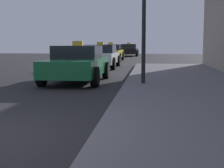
{
  "coord_description": "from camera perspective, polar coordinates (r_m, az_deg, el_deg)",
  "views": [
    {
      "loc": [
        2.76,
        -4.31,
        1.35
      ],
      "look_at": [
        2.04,
        2.22,
        0.56
      ],
      "focal_mm": 54.37,
      "sensor_mm": 36.0,
      "label": 1
    }
  ],
  "objects": [
    {
      "name": "car_green",
      "position": [
        11.94,
        -5.89,
        3.44
      ],
      "size": [
        1.92,
        4.08,
        1.43
      ],
      "rotation": [
        0.0,
        0.0,
        3.14
      ],
      "color": "#196638",
      "rests_on": "ground_plane"
    },
    {
      "name": "car_yellow",
      "position": [
        26.56,
        -0.27,
        5.34
      ],
      "size": [
        1.92,
        4.37,
        1.43
      ],
      "rotation": [
        0.0,
        0.0,
        3.14
      ],
      "color": "yellow",
      "rests_on": "ground_plane"
    },
    {
      "name": "car_red",
      "position": [
        45.37,
        3.06,
        5.96
      ],
      "size": [
        2.06,
        4.16,
        1.27
      ],
      "rotation": [
        0.0,
        0.0,
        3.14
      ],
      "color": "red",
      "rests_on": "ground_plane"
    },
    {
      "name": "car_white",
      "position": [
        18.89,
        -2.07,
        4.72
      ],
      "size": [
        2.03,
        4.4,
        1.43
      ],
      "rotation": [
        0.0,
        0.0,
        3.14
      ],
      "color": "white",
      "rests_on": "ground_plane"
    },
    {
      "name": "car_black",
      "position": [
        36.4,
        2.81,
        5.75
      ],
      "size": [
        2.03,
        4.43,
        1.43
      ],
      "rotation": [
        0.0,
        0.0,
        3.14
      ],
      "color": "black",
      "rests_on": "ground_plane"
    }
  ]
}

